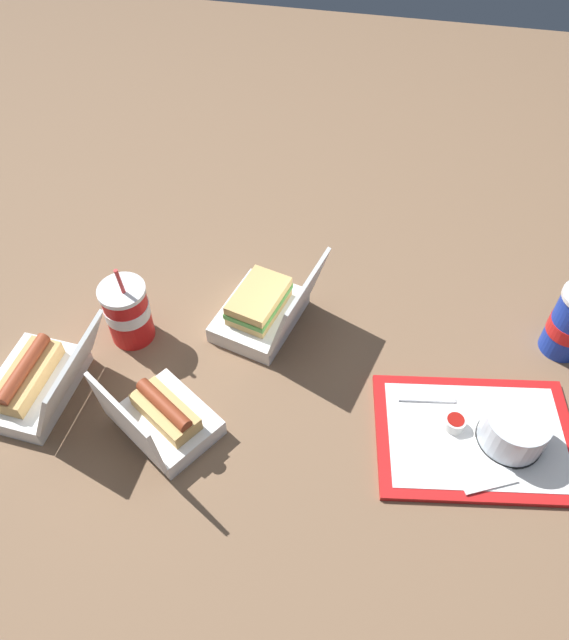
# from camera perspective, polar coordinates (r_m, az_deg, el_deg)

# --- Properties ---
(ground_plane) EXTENTS (3.20, 3.20, 0.00)m
(ground_plane) POSITION_cam_1_polar(r_m,az_deg,el_deg) (1.30, 0.89, -3.07)
(ground_plane) COLOR brown
(food_tray) EXTENTS (0.41, 0.31, 0.01)m
(food_tray) POSITION_cam_1_polar(r_m,az_deg,el_deg) (1.24, 17.06, -10.20)
(food_tray) COLOR red
(food_tray) RESTS_ON ground_plane
(cake_container) EXTENTS (0.12, 0.12, 0.08)m
(cake_container) POSITION_cam_1_polar(r_m,az_deg,el_deg) (1.21, 20.24, -9.36)
(cake_container) COLOR black
(cake_container) RESTS_ON food_tray
(ketchup_cup) EXTENTS (0.04, 0.04, 0.02)m
(ketchup_cup) POSITION_cam_1_polar(r_m,az_deg,el_deg) (1.22, 15.30, -9.03)
(ketchup_cup) COLOR white
(ketchup_cup) RESTS_ON food_tray
(napkin_stack) EXTENTS (0.13, 0.13, 0.00)m
(napkin_stack) POSITION_cam_1_polar(r_m,az_deg,el_deg) (1.20, 17.45, -12.38)
(napkin_stack) COLOR white
(napkin_stack) RESTS_ON food_tray
(plastic_fork) EXTENTS (0.11, 0.03, 0.00)m
(plastic_fork) POSITION_cam_1_polar(r_m,az_deg,el_deg) (1.25, 12.86, -7.06)
(plastic_fork) COLOR white
(plastic_fork) RESTS_ON food_tray
(clamshell_hotdog_left) EXTENTS (0.23, 0.22, 0.18)m
(clamshell_hotdog_left) POSITION_cam_1_polar(r_m,az_deg,el_deg) (1.18, -11.08, -8.88)
(clamshell_hotdog_left) COLOR white
(clamshell_hotdog_left) RESTS_ON ground_plane
(clamshell_sandwich_back) EXTENTS (0.24, 0.24, 0.18)m
(clamshell_sandwich_back) POSITION_cam_1_polar(r_m,az_deg,el_deg) (1.32, -1.91, 0.99)
(clamshell_sandwich_back) COLOR white
(clamshell_sandwich_back) RESTS_ON ground_plane
(clamshell_hotdog_right) EXTENTS (0.22, 0.22, 0.18)m
(clamshell_hotdog_right) POSITION_cam_1_polar(r_m,az_deg,el_deg) (1.30, -21.76, -5.27)
(clamshell_hotdog_right) COLOR white
(clamshell_hotdog_right) RESTS_ON ground_plane
(soda_cup_back) EXTENTS (0.10, 0.10, 0.20)m
(soda_cup_back) POSITION_cam_1_polar(r_m,az_deg,el_deg) (1.31, -14.16, 0.73)
(soda_cup_back) COLOR red
(soda_cup_back) RESTS_ON ground_plane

